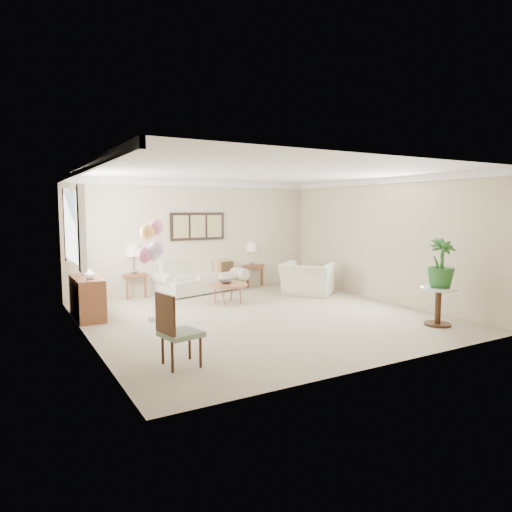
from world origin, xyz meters
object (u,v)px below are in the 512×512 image
at_px(accent_chair, 176,329).
at_px(balloon_cluster, 151,243).
at_px(coffee_table, 228,285).
at_px(armchair, 308,279).
at_px(sofa, 199,279).

distance_m(accent_chair, balloon_cluster, 2.59).
height_order(coffee_table, armchair, armchair).
height_order(sofa, armchair, sofa).
bearing_deg(accent_chair, armchair, 35.90).
xyz_separation_m(sofa, coffee_table, (0.01, -1.53, 0.07)).
height_order(armchair, accent_chair, accent_chair).
bearing_deg(armchair, coffee_table, 51.18).
bearing_deg(sofa, coffee_table, -89.70).
height_order(accent_chair, balloon_cluster, balloon_cluster).
relative_size(accent_chair, balloon_cluster, 0.52).
bearing_deg(balloon_cluster, sofa, 51.36).
height_order(sofa, coffee_table, sofa).
xyz_separation_m(armchair, balloon_cluster, (-3.84, -0.70, 1.00)).
xyz_separation_m(sofa, balloon_cluster, (-1.80, -2.25, 1.06)).
bearing_deg(coffee_table, sofa, 90.30).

